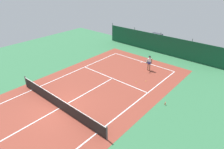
# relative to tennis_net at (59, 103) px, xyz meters

# --- Properties ---
(ground_plane) EXTENTS (36.00, 36.00, 0.00)m
(ground_plane) POSITION_rel_tennis_net_xyz_m (0.00, 0.00, -0.51)
(ground_plane) COLOR #387A4C
(court_surface) EXTENTS (11.02, 26.60, 0.01)m
(court_surface) POSITION_rel_tennis_net_xyz_m (0.00, 0.00, -0.51)
(court_surface) COLOR brown
(court_surface) RESTS_ON ground
(tennis_net) EXTENTS (10.12, 0.10, 1.10)m
(tennis_net) POSITION_rel_tennis_net_xyz_m (0.00, 0.00, 0.00)
(tennis_net) COLOR black
(tennis_net) RESTS_ON ground
(back_fence) EXTENTS (16.30, 0.98, 2.70)m
(back_fence) POSITION_rel_tennis_net_xyz_m (-0.00, 16.37, 0.16)
(back_fence) COLOR #14472D
(back_fence) RESTS_ON ground
(tennis_player) EXTENTS (0.56, 0.83, 1.64)m
(tennis_player) POSITION_rel_tennis_net_xyz_m (1.78, 10.38, 0.45)
(tennis_player) COLOR #9E7051
(tennis_player) RESTS_ON ground
(tennis_ball_near_player) EXTENTS (0.07, 0.07, 0.07)m
(tennis_ball_near_player) POSITION_rel_tennis_net_xyz_m (-1.99, 6.85, -0.48)
(tennis_ball_near_player) COLOR #CCDB33
(tennis_ball_near_player) RESTS_ON ground
(tennis_ball_midcourt) EXTENTS (0.07, 0.07, 0.07)m
(tennis_ball_midcourt) POSITION_rel_tennis_net_xyz_m (2.88, 8.09, -0.48)
(tennis_ball_midcourt) COLOR #CCDB33
(tennis_ball_midcourt) RESTS_ON ground
(tennis_ball_by_sideline) EXTENTS (0.07, 0.07, 0.07)m
(tennis_ball_by_sideline) POSITION_rel_tennis_net_xyz_m (2.29, 7.24, -0.48)
(tennis_ball_by_sideline) COLOR #CCDB33
(tennis_ball_by_sideline) RESTS_ON ground
(parked_car) EXTENTS (2.03, 4.20, 1.68)m
(parked_car) POSITION_rel_tennis_net_xyz_m (-1.85, 17.96, 0.33)
(parked_car) COLOR silver
(parked_car) RESTS_ON ground
(water_bottle) EXTENTS (0.08, 0.08, 0.24)m
(water_bottle) POSITION_rel_tennis_net_xyz_m (6.08, 5.79, -0.39)
(water_bottle) COLOR #D84C38
(water_bottle) RESTS_ON ground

